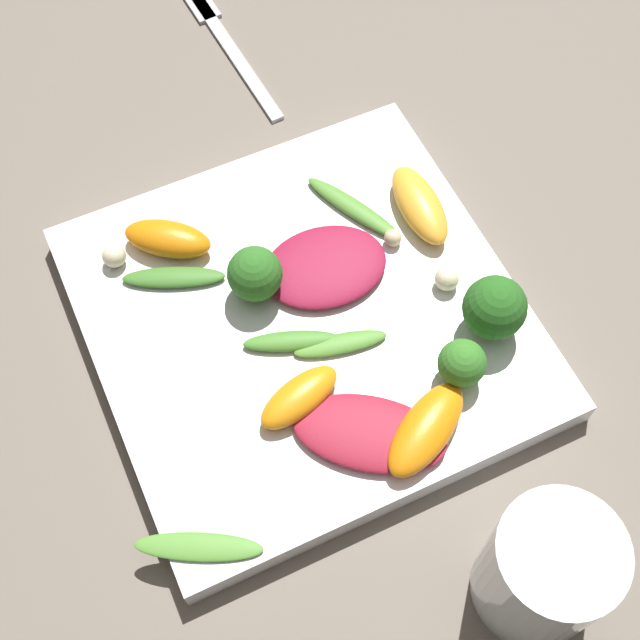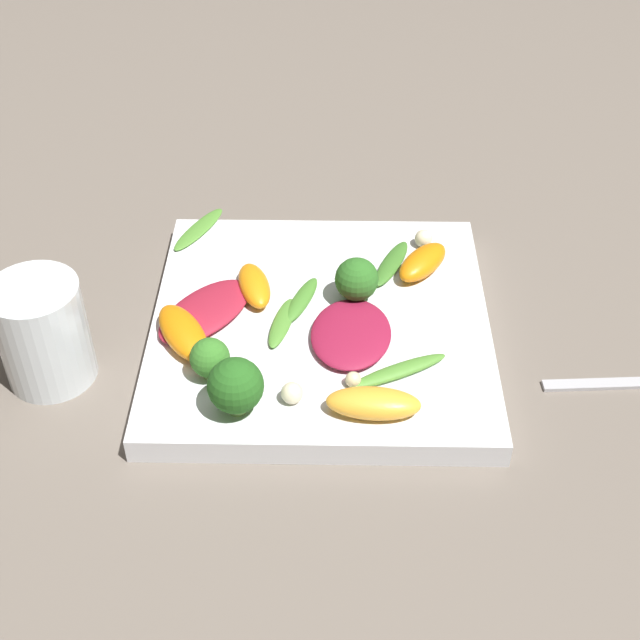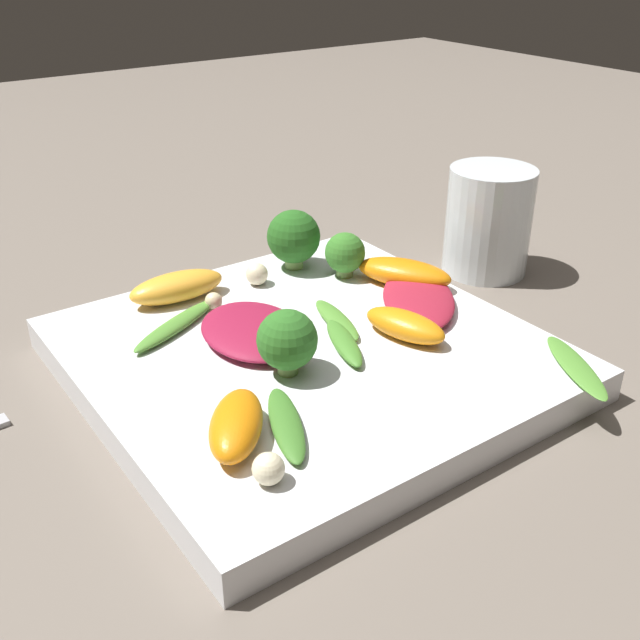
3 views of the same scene
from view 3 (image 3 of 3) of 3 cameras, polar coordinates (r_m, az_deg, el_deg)
name	(u,v)px [view 3 (image 3 of 3)]	position (r m, az deg, el deg)	size (l,w,h in m)	color
ground_plane	(308,372)	(0.52, -0.95, -3.96)	(2.40, 2.40, 0.00)	#6B6056
plate	(308,358)	(0.51, -0.96, -2.90)	(0.29, 0.29, 0.02)	white
drinking_glass	(488,221)	(0.66, 12.71, 7.36)	(0.07, 0.07, 0.09)	white
radicchio_leaf_0	(421,299)	(0.56, 7.70, 1.56)	(0.10, 0.11, 0.01)	maroon
radicchio_leaf_1	(253,330)	(0.51, -5.11, -0.80)	(0.08, 0.10, 0.01)	maroon
orange_segment_0	(404,273)	(0.59, 6.42, 3.60)	(0.06, 0.08, 0.02)	orange
orange_segment_1	(405,325)	(0.51, 6.50, -0.40)	(0.04, 0.07, 0.02)	orange
orange_segment_2	(236,425)	(0.41, -6.41, -7.94)	(0.06, 0.07, 0.02)	orange
orange_segment_3	(177,287)	(0.57, -10.86, 2.50)	(0.07, 0.03, 0.02)	#FCAD33
broccoli_floret_0	(345,254)	(0.59, 1.92, 5.08)	(0.03, 0.03, 0.04)	#7A9E51
broccoli_floret_1	(287,341)	(0.46, -2.52, -1.58)	(0.04, 0.04, 0.04)	#7A9E51
broccoli_floret_2	(294,237)	(0.61, -2.02, 6.30)	(0.04, 0.04, 0.05)	#84AD5B
arugula_sprig_0	(576,367)	(0.50, 18.91, -3.38)	(0.05, 0.08, 0.00)	#518E33
arugula_sprig_1	(286,424)	(0.42, -2.60, -7.92)	(0.04, 0.07, 0.01)	#3D7528
arugula_sprig_2	(176,325)	(0.53, -10.93, -0.37)	(0.08, 0.05, 0.01)	#518E33
arugula_sprig_3	(344,342)	(0.50, 1.84, -1.70)	(0.04, 0.07, 0.01)	#47842D
arugula_sprig_4	(336,319)	(0.53, 1.26, 0.04)	(0.03, 0.07, 0.01)	#518E33
macadamia_nut_0	(268,469)	(0.38, -3.95, -11.24)	(0.02, 0.02, 0.02)	beige
macadamia_nut_1	(257,274)	(0.59, -4.83, 3.50)	(0.02, 0.02, 0.02)	beige
macadamia_nut_2	(214,301)	(0.55, -8.11, 1.45)	(0.01, 0.01, 0.01)	beige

